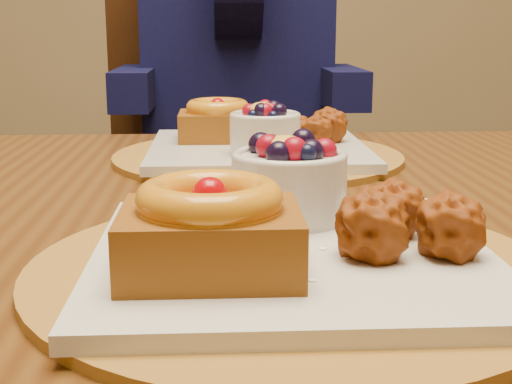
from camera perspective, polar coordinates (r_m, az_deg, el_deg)
dining_table at (r=0.75m, az=1.08°, el=-6.39°), size 1.60×0.90×0.76m
place_setting_near at (r=0.51m, az=2.48°, el=-3.56°), size 0.38×0.38×0.09m
place_setting_far at (r=0.93m, az=0.02°, el=3.97°), size 0.38×0.38×0.08m
chair_far at (r=1.67m, az=-3.88°, el=0.64°), size 0.51×0.51×1.01m
diner at (r=1.69m, az=-1.55°, el=13.13°), size 0.53×0.51×0.87m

